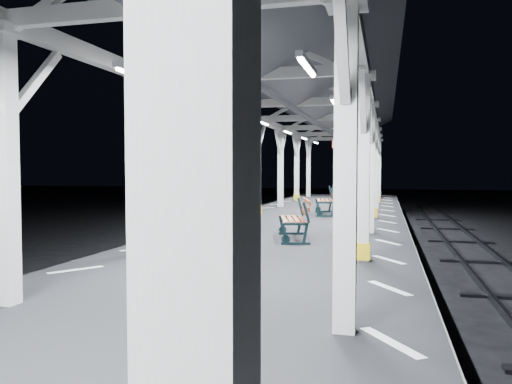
% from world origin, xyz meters
% --- Properties ---
extents(ground, '(120.00, 120.00, 0.00)m').
position_xyz_m(ground, '(0.00, 0.00, 0.00)').
color(ground, black).
rests_on(ground, ground).
extents(platform, '(6.00, 50.00, 1.00)m').
position_xyz_m(platform, '(0.00, 0.00, 0.50)').
color(platform, black).
rests_on(platform, ground).
extents(hazard_stripes_left, '(1.00, 48.00, 0.01)m').
position_xyz_m(hazard_stripes_left, '(-2.45, 0.00, 1.00)').
color(hazard_stripes_left, silver).
rests_on(hazard_stripes_left, platform).
extents(hazard_stripes_right, '(1.00, 48.00, 0.01)m').
position_xyz_m(hazard_stripes_right, '(2.45, 0.00, 1.00)').
color(hazard_stripes_right, silver).
rests_on(hazard_stripes_right, platform).
extents(canopy, '(5.40, 49.00, 4.65)m').
position_xyz_m(canopy, '(0.00, -0.02, 4.56)').
color(canopy, silver).
rests_on(canopy, platform).
extents(bench_mid, '(1.03, 1.83, 0.94)m').
position_xyz_m(bench_mid, '(0.42, 4.37, 1.50)').
color(bench_mid, black).
rests_on(bench_mid, platform).
extents(bench_far, '(0.98, 1.96, 1.02)m').
position_xyz_m(bench_far, '(0.40, 10.85, 1.54)').
color(bench_far, black).
rests_on(bench_far, platform).
extents(bench_extra, '(0.79, 1.86, 0.99)m').
position_xyz_m(bench_extra, '(0.64, 17.60, 1.53)').
color(bench_extra, black).
rests_on(bench_extra, platform).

